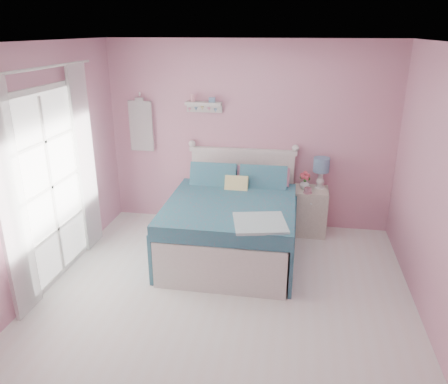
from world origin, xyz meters
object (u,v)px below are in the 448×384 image
(bed, at_px, (232,224))
(teacup, at_px, (308,190))
(nightstand, at_px, (310,211))
(vase, at_px, (305,184))
(table_lamp, at_px, (321,167))

(bed, xyz_separation_m, teacup, (0.93, 0.58, 0.30))
(nightstand, bearing_deg, bed, -143.01)
(nightstand, relative_size, vase, 4.43)
(vase, xyz_separation_m, teacup, (0.04, -0.16, -0.04))
(bed, bearing_deg, nightstand, 36.44)
(table_lamp, xyz_separation_m, teacup, (-0.16, -0.23, -0.26))
(table_lamp, bearing_deg, nightstand, -146.46)
(table_lamp, bearing_deg, vase, -162.75)
(bed, bearing_deg, vase, 39.67)
(vase, height_order, teacup, vase)
(bed, xyz_separation_m, vase, (0.88, 0.75, 0.33))
(vase, bearing_deg, bed, -139.77)
(nightstand, bearing_deg, table_lamp, 33.54)
(bed, height_order, table_lamp, bed)
(vase, bearing_deg, table_lamp, 17.25)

